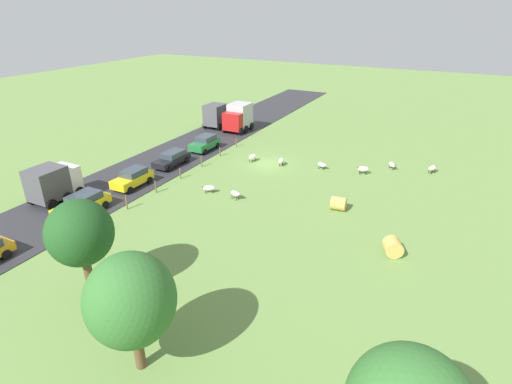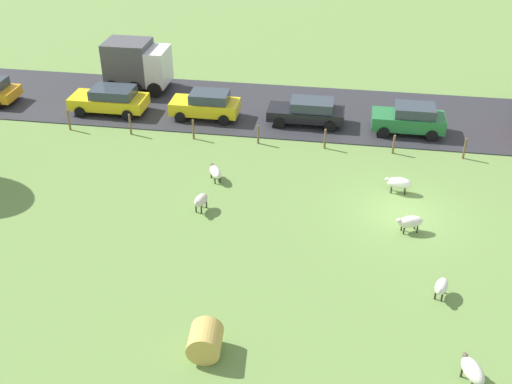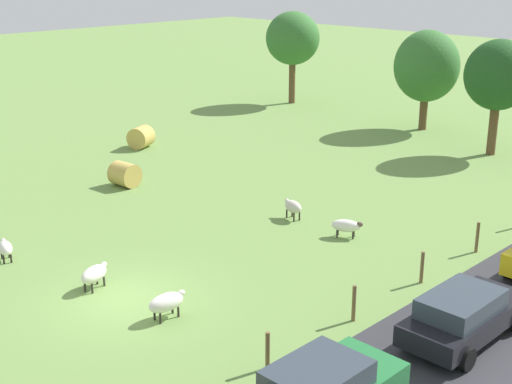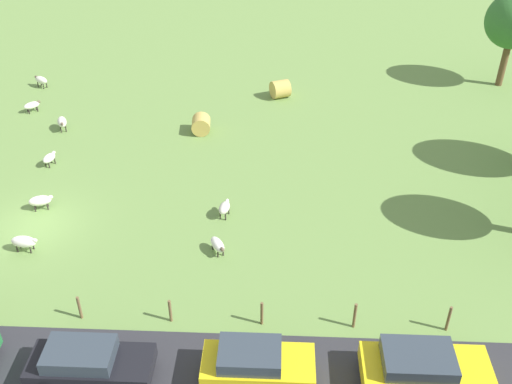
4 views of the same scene
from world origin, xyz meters
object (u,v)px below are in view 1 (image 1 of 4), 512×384
at_px(car_0, 172,158).
at_px(car_4, 205,143).
at_px(sheep_6, 392,165).
at_px(hay_bale_0, 338,203).
at_px(tree_0, 80,233).
at_px(tree_2, 131,300).
at_px(sheep_2, 433,168).
at_px(sheep_0, 281,161).
at_px(sheep_1, 252,157).
at_px(sheep_7, 363,169).
at_px(truck_2, 53,183).
at_px(sheep_4, 322,165).
at_px(hay_bale_1, 393,247).
at_px(car_7, 133,178).
at_px(truck_0, 238,117).
at_px(truck_1, 217,115).
at_px(sheep_3, 235,194).
at_px(sheep_5, 209,188).
at_px(car_3, 82,203).

xyz_separation_m(car_0, car_4, (-0.28, -5.83, 0.08)).
bearing_deg(sheep_6, car_0, 24.79).
distance_m(hay_bale_0, tree_0, 20.29).
bearing_deg(tree_2, sheep_6, -100.50).
distance_m(sheep_6, car_4, 21.10).
distance_m(sheep_2, tree_2, 33.94).
bearing_deg(tree_0, sheep_0, -92.52).
height_order(sheep_1, sheep_7, sheep_7).
xyz_separation_m(tree_0, truck_2, (12.83, -7.80, -2.57)).
bearing_deg(sheep_4, car_0, 23.66).
height_order(hay_bale_1, car_7, car_7).
height_order(sheep_0, hay_bale_1, hay_bale_1).
height_order(sheep_0, sheep_2, sheep_2).
bearing_deg(sheep_4, truck_0, -29.16).
distance_m(tree_0, car_0, 21.70).
relative_size(hay_bale_0, truck_0, 0.30).
relative_size(sheep_1, truck_1, 0.33).
relative_size(sheep_0, sheep_7, 1.00).
height_order(sheep_6, sheep_7, sheep_7).
relative_size(car_0, car_4, 1.10).
height_order(sheep_1, sheep_3, sheep_1).
bearing_deg(truck_0, sheep_5, 111.67).
bearing_deg(sheep_5, truck_0, -68.33).
distance_m(sheep_1, car_7, 13.06).
bearing_deg(sheep_7, tree_2, 83.12).
relative_size(sheep_4, car_3, 0.24).
bearing_deg(car_3, tree_0, 140.81).
height_order(sheep_2, sheep_6, sheep_2).
xyz_separation_m(truck_0, truck_2, (3.54, 26.03, -0.17)).
height_order(hay_bale_1, tree_0, tree_0).
relative_size(sheep_1, tree_2, 0.21).
bearing_deg(sheep_4, car_3, 52.25).
bearing_deg(sheep_7, sheep_4, 7.86).
height_order(sheep_7, hay_bale_0, hay_bale_0).
bearing_deg(tree_0, truck_2, -31.30).
bearing_deg(sheep_4, truck_2, 44.64).
xyz_separation_m(sheep_6, car_0, (21.02, 9.71, 0.36)).
relative_size(sheep_7, truck_2, 0.32).
xyz_separation_m(sheep_3, car_4, (9.78, -9.88, 0.38)).
distance_m(tree_0, tree_2, 6.51).
bearing_deg(car_7, truck_0, -89.39).
distance_m(sheep_7, truck_1, 23.70).
height_order(sheep_4, truck_0, truck_0).
bearing_deg(sheep_0, sheep_1, 6.48).
xyz_separation_m(truck_0, truck_1, (3.56, -0.38, -0.15)).
relative_size(sheep_7, car_7, 0.31).
relative_size(sheep_1, sheep_6, 1.22).
bearing_deg(hay_bale_0, sheep_2, -116.68).
relative_size(sheep_7, truck_1, 0.32).
bearing_deg(car_7, hay_bale_1, 178.49).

